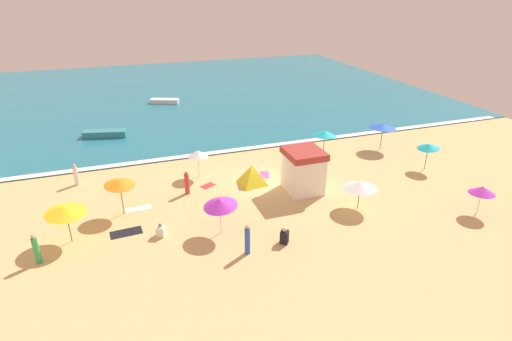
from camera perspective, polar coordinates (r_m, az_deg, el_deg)
name	(u,v)px	position (r m, az deg, el deg)	size (l,w,h in m)	color
ground_plane	(259,182)	(29.80, 0.47, -1.57)	(60.00, 60.00, 0.00)	#D8B775
ocean_water	(187,92)	(55.49, -9.53, 10.62)	(60.00, 44.00, 0.10)	teal
wave_breaker_foam	(234,150)	(35.24, -3.00, 2.85)	(57.00, 0.70, 0.01)	white
lifeguard_cabana	(303,170)	(28.15, 6.52, 0.05)	(2.42, 2.71, 2.99)	white
beach_umbrella_0	(198,154)	(30.18, -8.01, 2.33)	(2.13, 2.12, 2.12)	silver
beach_umbrella_1	(360,185)	(26.50, 14.19, -1.94)	(2.95, 2.95, 1.91)	#4C3823
beach_umbrella_2	(428,146)	(33.72, 22.70, 3.12)	(1.79, 1.76, 2.16)	#4C3823
beach_umbrella_3	(65,210)	(24.46, -24.82, -4.98)	(3.09, 3.10, 2.27)	#4C3823
beach_umbrella_4	(325,133)	(33.81, 9.46, 5.11)	(2.56, 2.55, 2.33)	#4C3823
beach_umbrella_5	(220,203)	(23.07, -4.98, -4.43)	(2.67, 2.66, 2.32)	silver
beach_umbrella_6	(119,183)	(26.16, -18.32, -1.64)	(2.60, 2.60, 2.39)	#4C3823
beach_umbrella_7	(383,126)	(36.60, 17.12, 5.89)	(2.34, 2.33, 2.32)	#4C3823
beach_umbrella_8	(482,190)	(28.62, 28.76, -2.38)	(1.95, 1.97, 1.90)	silver
beach_tent	(252,174)	(29.25, -0.54, -0.54)	(2.55, 2.57, 1.44)	yellow
beachgoer_0	(284,236)	(23.00, 3.94, -9.04)	(0.61, 0.61, 0.99)	black
beachgoer_1	(187,183)	(28.24, -9.52, -1.74)	(0.40, 0.40, 1.64)	red
beachgoer_2	(76,175)	(31.74, -23.59, -0.58)	(0.37, 0.37, 1.55)	white
beachgoer_3	(247,240)	(21.92, -1.20, -9.54)	(0.31, 0.31, 1.75)	blue
beachgoer_4	(161,231)	(24.18, -13.00, -8.09)	(0.61, 0.61, 0.81)	white
beachgoer_5	(36,249)	(23.99, -28.05, -9.58)	(0.39, 0.39, 1.71)	green
beachgoer_6	(308,164)	(30.66, 7.19, 0.88)	(0.38, 0.38, 1.83)	blue
beach_towel_0	(126,233)	(25.15, -17.47, -8.17)	(1.84, 1.00, 0.01)	black
beach_towel_1	(208,186)	(29.43, -6.65, -2.09)	(1.19, 1.03, 0.01)	red
beach_towel_2	(265,175)	(30.86, 1.21, -0.60)	(0.98, 1.38, 0.01)	#D84CA5
beach_towel_3	(139,209)	(27.42, -15.88, -5.07)	(1.68, 0.73, 0.01)	white
small_boat_0	(165,101)	(50.53, -12.50, 9.35)	(3.43, 2.22, 0.48)	white
small_boat_1	(105,133)	(40.71, -20.10, 4.82)	(4.02, 2.02, 0.59)	teal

